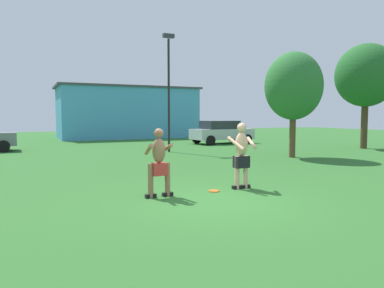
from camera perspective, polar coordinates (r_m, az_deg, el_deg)
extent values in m
plane|color=#2D6628|center=(8.34, 3.42, -8.90)|extent=(80.00, 80.00, 0.00)
cube|color=black|center=(8.65, -6.51, -8.12)|extent=(0.26, 0.12, 0.09)
cylinder|color=#936647|center=(8.58, -6.53, -5.77)|extent=(0.13, 0.13, 0.81)
cube|color=black|center=(8.80, -3.86, -7.89)|extent=(0.26, 0.12, 0.09)
cylinder|color=#936647|center=(8.73, -3.87, -5.57)|extent=(0.13, 0.13, 0.81)
cube|color=red|center=(8.61, -5.20, -3.97)|extent=(0.35, 0.25, 0.29)
ellipsoid|color=#936647|center=(8.56, -5.22, -1.05)|extent=(0.33, 0.23, 0.59)
cylinder|color=#936647|center=(8.57, -6.84, -0.85)|extent=(0.14, 0.55, 0.31)
cylinder|color=#936647|center=(8.73, -4.10, -0.74)|extent=(0.18, 0.56, 0.29)
sphere|color=#936647|center=(8.53, -5.24, 1.71)|extent=(0.22, 0.22, 0.22)
cone|color=red|center=(8.52, -5.25, 2.12)|extent=(0.24, 0.24, 0.12)
cube|color=black|center=(9.84, 8.38, -6.60)|extent=(0.26, 0.12, 0.09)
cylinder|color=#E0AD89|center=(9.78, 8.40, -4.36)|extent=(0.13, 0.13, 0.87)
cube|color=black|center=(9.70, 7.06, -6.75)|extent=(0.26, 0.12, 0.09)
cylinder|color=#E0AD89|center=(9.63, 7.09, -4.48)|extent=(0.13, 0.13, 0.87)
cube|color=black|center=(9.66, 7.77, -2.79)|extent=(0.40, 0.25, 0.31)
ellipsoid|color=#E0AD89|center=(9.62, 7.80, -0.02)|extent=(0.38, 0.23, 0.63)
cylinder|color=#E0AD89|center=(9.67, 9.35, 0.18)|extent=(0.22, 0.59, 0.30)
cylinder|color=#E0AD89|center=(9.39, 6.88, 0.08)|extent=(0.24, 0.57, 0.36)
sphere|color=#E0AD89|center=(9.59, 7.82, 2.60)|extent=(0.24, 0.24, 0.24)
cylinder|color=orange|center=(9.33, 3.47, -7.38)|extent=(0.27, 0.27, 0.03)
cylinder|color=black|center=(23.22, -27.44, 0.00)|extent=(0.65, 0.24, 0.64)
cylinder|color=black|center=(21.42, -27.52, -0.34)|extent=(0.65, 0.24, 0.64)
cube|color=silver|center=(25.20, 4.75, 1.60)|extent=(4.43, 2.13, 0.70)
cube|color=#282D33|center=(25.06, 4.38, 3.03)|extent=(2.52, 1.77, 0.56)
cylinder|color=black|center=(26.81, 6.34, 1.01)|extent=(0.66, 0.27, 0.64)
cylinder|color=black|center=(25.37, 8.70, 0.79)|extent=(0.66, 0.27, 0.64)
cylinder|color=black|center=(25.19, 0.76, 0.81)|extent=(0.66, 0.27, 0.64)
cylinder|color=black|center=(23.65, 2.93, 0.57)|extent=(0.66, 0.27, 0.64)
cylinder|color=black|center=(19.32, -3.67, 7.54)|extent=(0.12, 0.12, 5.93)
cube|color=#333338|center=(19.74, -3.72, 16.61)|extent=(0.60, 0.24, 0.20)
cube|color=#4C9ED1|center=(32.76, -10.14, 4.76)|extent=(11.53, 5.69, 4.26)
cube|color=#3F3F44|center=(32.85, -10.19, 8.62)|extent=(11.99, 5.92, 0.16)
cylinder|color=#4C3823|center=(23.58, 25.46, 3.00)|extent=(0.37, 0.37, 3.00)
ellipsoid|color=#236028|center=(23.69, 25.68, 9.71)|extent=(3.47, 3.47, 3.64)
cylinder|color=brown|center=(17.38, 15.51, 1.58)|extent=(0.28, 0.28, 2.20)
ellipsoid|color=#2D7033|center=(17.41, 15.67, 8.78)|extent=(2.63, 2.63, 3.10)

